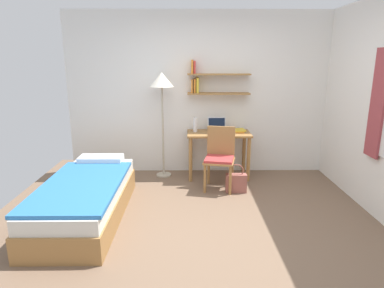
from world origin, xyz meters
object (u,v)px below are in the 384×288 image
object	(u,v)px
bed	(86,198)
desk	(219,141)
laptop	(217,128)
desk_chair	(220,156)
book_stack	(239,130)
handbag	(236,182)
water_bottle	(195,125)
standing_lamp	(162,86)

from	to	relation	value
bed	desk	size ratio (longest dim) A/B	1.99
desk	laptop	bearing A→B (deg)	109.11
bed	laptop	size ratio (longest dim) A/B	6.71
desk_chair	laptop	bearing A→B (deg)	90.22
book_stack	handbag	size ratio (longest dim) A/B	0.60
water_bottle	book_stack	world-z (taller)	water_bottle
desk	desk_chair	xyz separation A→B (m)	(-0.02, -0.48, -0.09)
bed	standing_lamp	xyz separation A→B (m)	(0.82, 1.47, 1.21)
water_bottle	desk	bearing A→B (deg)	-9.17
laptop	water_bottle	world-z (taller)	water_bottle
desk	book_stack	xyz separation A→B (m)	(0.33, 0.06, 0.17)
standing_lamp	water_bottle	bearing A→B (deg)	1.58
desk	laptop	size ratio (longest dim) A/B	3.37
desk	desk_chair	size ratio (longest dim) A/B	1.10
laptop	handbag	xyz separation A→B (m)	(0.23, -0.73, -0.64)
standing_lamp	laptop	world-z (taller)	standing_lamp
desk_chair	desk	bearing A→B (deg)	87.30
standing_lamp	handbag	world-z (taller)	standing_lamp
laptop	handbag	size ratio (longest dim) A/B	0.70
desk	handbag	xyz separation A→B (m)	(0.20, -0.66, -0.44)
desk_chair	handbag	distance (m)	0.45
water_bottle	handbag	distance (m)	1.16
water_bottle	laptop	bearing A→B (deg)	1.98
bed	water_bottle	size ratio (longest dim) A/B	8.55
standing_lamp	laptop	xyz separation A→B (m)	(0.86, 0.03, -0.66)
bed	laptop	world-z (taller)	laptop
desk	water_bottle	bearing A→B (deg)	170.83
desk_chair	book_stack	world-z (taller)	desk_chair
bed	desk	distance (m)	2.25
desk	standing_lamp	world-z (taller)	standing_lamp
desk	handbag	world-z (taller)	desk
desk	book_stack	distance (m)	0.38
desk	book_stack	world-z (taller)	book_stack
standing_lamp	book_stack	distance (m)	1.41
water_bottle	desk_chair	bearing A→B (deg)	-57.32
bed	handbag	size ratio (longest dim) A/B	4.72
desk_chair	book_stack	bearing A→B (deg)	56.63
desk	handbag	size ratio (longest dim) A/B	2.37
water_bottle	book_stack	distance (m)	0.71
desk_chair	book_stack	distance (m)	0.70
book_stack	desk_chair	bearing A→B (deg)	-123.37
handbag	book_stack	bearing A→B (deg)	79.54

